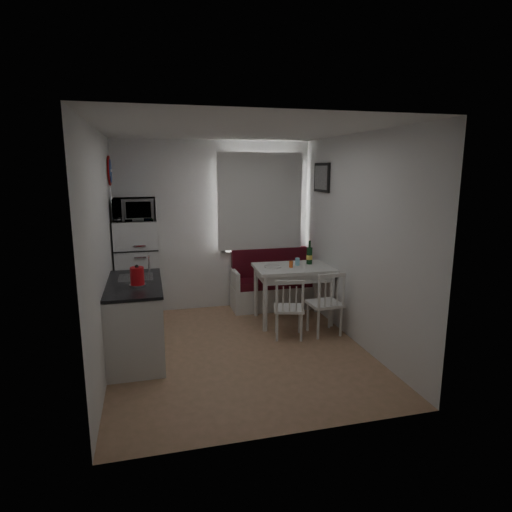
{
  "coord_description": "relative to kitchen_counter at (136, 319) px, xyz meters",
  "views": [
    {
      "loc": [
        -1.01,
        -4.78,
        2.18
      ],
      "look_at": [
        0.34,
        0.5,
        1.06
      ],
      "focal_mm": 30.0,
      "sensor_mm": 36.0,
      "label": 1
    }
  ],
  "objects": [
    {
      "name": "floor",
      "position": [
        1.2,
        -0.16,
        -0.46
      ],
      "size": [
        3.0,
        3.5,
        0.02
      ],
      "primitive_type": "cube",
      "color": "#A07B55",
      "rests_on": "ground"
    },
    {
      "name": "ceiling",
      "position": [
        1.2,
        -0.16,
        2.14
      ],
      "size": [
        3.0,
        3.5,
        0.02
      ],
      "primitive_type": "cube",
      "color": "white",
      "rests_on": "wall_back"
    },
    {
      "name": "wall_back",
      "position": [
        1.2,
        1.59,
        0.84
      ],
      "size": [
        3.0,
        0.02,
        2.6
      ],
      "primitive_type": "cube",
      "color": "white",
      "rests_on": "floor"
    },
    {
      "name": "wall_front",
      "position": [
        1.2,
        -1.91,
        0.84
      ],
      "size": [
        3.0,
        0.02,
        2.6
      ],
      "primitive_type": "cube",
      "color": "white",
      "rests_on": "floor"
    },
    {
      "name": "wall_left",
      "position": [
        -0.3,
        -0.16,
        0.84
      ],
      "size": [
        0.02,
        3.5,
        2.6
      ],
      "primitive_type": "cube",
      "color": "white",
      "rests_on": "floor"
    },
    {
      "name": "wall_right",
      "position": [
        2.7,
        -0.16,
        0.84
      ],
      "size": [
        0.02,
        3.5,
        2.6
      ],
      "primitive_type": "cube",
      "color": "white",
      "rests_on": "floor"
    },
    {
      "name": "window",
      "position": [
        1.9,
        1.56,
        1.17
      ],
      "size": [
        1.22,
        0.06,
        1.47
      ],
      "primitive_type": "cube",
      "color": "white",
      "rests_on": "wall_back"
    },
    {
      "name": "curtain",
      "position": [
        1.9,
        1.49,
        1.22
      ],
      "size": [
        1.35,
        0.02,
        1.5
      ],
      "primitive_type": "cube",
      "color": "white",
      "rests_on": "wall_back"
    },
    {
      "name": "kitchen_counter",
      "position": [
        0.0,
        0.0,
        0.0
      ],
      "size": [
        0.62,
        1.32,
        1.16
      ],
      "color": "white",
      "rests_on": "floor"
    },
    {
      "name": "wall_sign",
      "position": [
        -0.27,
        1.29,
        1.69
      ],
      "size": [
        0.03,
        0.4,
        0.4
      ],
      "primitive_type": "cylinder",
      "rotation": [
        0.0,
        1.57,
        0.0
      ],
      "color": "#184495",
      "rests_on": "wall_left"
    },
    {
      "name": "picture_frame",
      "position": [
        2.67,
        0.94,
        1.59
      ],
      "size": [
        0.04,
        0.52,
        0.42
      ],
      "primitive_type": "cube",
      "color": "black",
      "rests_on": "wall_right"
    },
    {
      "name": "bench",
      "position": [
        2.06,
        1.35,
        -0.15
      ],
      "size": [
        1.3,
        0.5,
        0.93
      ],
      "color": "white",
      "rests_on": "floor"
    },
    {
      "name": "dining_table",
      "position": [
        2.17,
        0.68,
        0.27
      ],
      "size": [
        1.12,
        0.81,
        0.81
      ],
      "rotation": [
        0.0,
        0.0,
        -0.05
      ],
      "color": "white",
      "rests_on": "floor"
    },
    {
      "name": "chair_left",
      "position": [
        1.92,
        0.02,
        0.05
      ],
      "size": [
        0.46,
        0.46,
        0.44
      ],
      "rotation": [
        0.0,
        0.0,
        -0.27
      ],
      "color": "white",
      "rests_on": "floor"
    },
    {
      "name": "chair_right",
      "position": [
        2.42,
        0.02,
        0.08
      ],
      "size": [
        0.44,
        0.42,
        0.47
      ],
      "rotation": [
        0.0,
        0.0,
        0.08
      ],
      "color": "white",
      "rests_on": "floor"
    },
    {
      "name": "fridge",
      "position": [
        0.02,
        1.24,
        0.28
      ],
      "size": [
        0.59,
        0.59,
        1.47
      ],
      "primitive_type": "cube",
      "color": "white",
      "rests_on": "floor"
    },
    {
      "name": "microwave",
      "position": [
        0.02,
        1.19,
        1.17
      ],
      "size": [
        0.56,
        0.38,
        0.31
      ],
      "primitive_type": "imported",
      "color": "white",
      "rests_on": "fridge"
    },
    {
      "name": "kettle",
      "position": [
        0.05,
        -0.2,
        0.56
      ],
      "size": [
        0.18,
        0.18,
        0.24
      ],
      "primitive_type": "cylinder",
      "color": "red",
      "rests_on": "kitchen_counter"
    },
    {
      "name": "wine_bottle",
      "position": [
        2.45,
        0.78,
        0.53
      ],
      "size": [
        0.09,
        0.09,
        0.34
      ],
      "primitive_type": null,
      "color": "#133C1B",
      "rests_on": "dining_table"
    },
    {
      "name": "drinking_glass_orange",
      "position": [
        2.12,
        0.63,
        0.4
      ],
      "size": [
        0.06,
        0.06,
        0.09
      ],
      "primitive_type": "cylinder",
      "color": "orange",
      "rests_on": "dining_table"
    },
    {
      "name": "drinking_glass_blue",
      "position": [
        2.25,
        0.73,
        0.41
      ],
      "size": [
        0.07,
        0.07,
        0.11
      ],
      "primitive_type": "cylinder",
      "color": "#85CCE3",
      "rests_on": "dining_table"
    },
    {
      "name": "plate",
      "position": [
        1.87,
        0.7,
        0.37
      ],
      "size": [
        0.24,
        0.24,
        0.02
      ],
      "primitive_type": "cylinder",
      "color": "white",
      "rests_on": "dining_table"
    }
  ]
}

